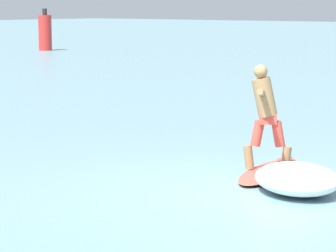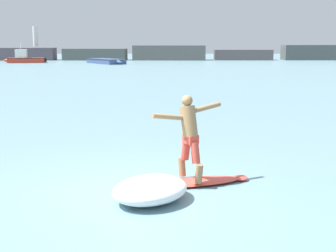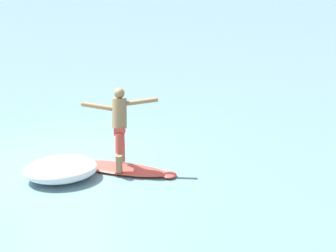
{
  "view_description": "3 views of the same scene",
  "coord_description": "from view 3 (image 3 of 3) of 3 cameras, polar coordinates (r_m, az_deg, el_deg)",
  "views": [
    {
      "loc": [
        -8.84,
        -5.87,
        2.53
      ],
      "look_at": [
        0.67,
        1.84,
        0.66
      ],
      "focal_mm": 85.0,
      "sensor_mm": 36.0,
      "label": 1
    },
    {
      "loc": [
        0.66,
        -8.06,
        2.61
      ],
      "look_at": [
        0.78,
        1.64,
        0.87
      ],
      "focal_mm": 50.0,
      "sensor_mm": 36.0,
      "label": 2
    },
    {
      "loc": [
        7.46,
        -7.8,
        4.44
      ],
      "look_at": [
        1.71,
        1.24,
        0.77
      ],
      "focal_mm": 60.0,
      "sensor_mm": 36.0,
      "label": 3
    }
  ],
  "objects": [
    {
      "name": "ground_plane",
      "position": [
        11.67,
        -10.41,
        -3.79
      ],
      "size": [
        200.0,
        200.0,
        0.0
      ],
      "primitive_type": "plane",
      "color": "#678D98"
    },
    {
      "name": "surfboard",
      "position": [
        11.16,
        -4.63,
        -4.34
      ],
      "size": [
        2.19,
        1.07,
        0.23
      ],
      "color": "#E14B3F",
      "rests_on": "ground"
    },
    {
      "name": "wave_foam_at_tail",
      "position": [
        10.91,
        -10.81,
        -4.34
      ],
      "size": [
        1.75,
        1.79,
        0.4
      ],
      "color": "white",
      "rests_on": "ground"
    },
    {
      "name": "surfer",
      "position": [
        10.88,
        -4.93,
        0.41
      ],
      "size": [
        1.32,
        0.86,
        1.57
      ],
      "color": "olive",
      "rests_on": "surfboard"
    }
  ]
}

